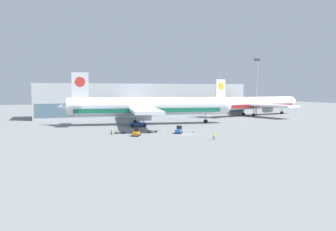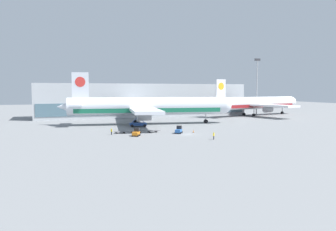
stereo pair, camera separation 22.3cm
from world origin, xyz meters
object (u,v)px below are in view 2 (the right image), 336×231
object	(u,v)px
airplane_distant	(254,103)
baggage_tug_foreground	(179,130)
light_mast	(257,83)
baggage_tug_mid	(136,133)
ground_crew_near	(214,135)
scissor_lift_loader	(138,120)
baggage_dolly_second	(136,131)
baggage_dolly_lead	(120,132)
ground_crew_far	(111,131)
airplane_main	(146,107)
traffic_cone_near	(193,131)
baggage_dolly_third	(152,131)

from	to	relation	value
airplane_distant	baggage_tug_foreground	size ratio (longest dim) A/B	18.97
light_mast	baggage_tug_mid	distance (m)	84.91
light_mast	ground_crew_near	size ratio (longest dim) A/B	14.84
scissor_lift_loader	baggage_dolly_second	bearing A→B (deg)	-97.46
baggage_dolly_lead	airplane_distant	bearing A→B (deg)	29.44
baggage_tug_mid	ground_crew_far	distance (m)	6.96
airplane_main	airplane_distant	distance (m)	58.70
ground_crew_near	baggage_tug_foreground	bearing A→B (deg)	65.67
baggage_dolly_lead	traffic_cone_near	xyz separation A→B (m)	(18.85, -5.03, -0.01)
light_mast	baggage_dolly_lead	bearing A→B (deg)	-149.85
baggage_dolly_third	baggage_dolly_second	bearing A→B (deg)	169.79
baggage_tug_foreground	baggage_tug_mid	world-z (taller)	same
baggage_tug_foreground	baggage_dolly_lead	bearing A→B (deg)	105.64
ground_crew_near	ground_crew_far	world-z (taller)	ground_crew_near
baggage_tug_mid	airplane_distant	bearing A→B (deg)	-24.33
baggage_dolly_third	ground_crew_far	size ratio (longest dim) A/B	2.24
baggage_dolly_lead	baggage_dolly_third	bearing A→B (deg)	-6.81
baggage_dolly_third	traffic_cone_near	distance (m)	11.02
airplane_main	ground_crew_near	world-z (taller)	airplane_main
ground_crew_far	baggage_tug_mid	bearing A→B (deg)	34.98
baggage_dolly_third	traffic_cone_near	bearing A→B (deg)	-21.60
scissor_lift_loader	baggage_dolly_lead	distance (m)	16.01
scissor_lift_loader	baggage_dolly_third	bearing A→B (deg)	-79.80
airplane_distant	traffic_cone_near	size ratio (longest dim) A/B	69.39
baggage_dolly_lead	ground_crew_near	distance (m)	25.58
airplane_main	baggage_dolly_second	xyz separation A→B (m)	(-8.55, -19.62, -5.45)
baggage_tug_foreground	baggage_dolly_second	distance (m)	11.50
scissor_lift_loader	baggage_dolly_lead	size ratio (longest dim) A/B	1.56
baggage_tug_mid	ground_crew_near	bearing A→B (deg)	-95.96
light_mast	baggage_dolly_lead	size ratio (longest dim) A/B	6.90
baggage_tug_foreground	ground_crew_near	xyz separation A→B (m)	(3.66, -12.57, 0.13)
baggage_tug_foreground	traffic_cone_near	distance (m)	4.49
light_mast	scissor_lift_loader	bearing A→B (deg)	-156.08
traffic_cone_near	airplane_main	bearing A→B (deg)	103.98
airplane_distant	scissor_lift_loader	xyz separation A→B (m)	(-59.79, -25.24, -3.23)
light_mast	airplane_main	world-z (taller)	light_mast
baggage_dolly_lead	ground_crew_far	world-z (taller)	ground_crew_far
light_mast	baggage_dolly_third	xyz separation A→B (m)	(-62.79, -42.45, -14.25)
ground_crew_near	traffic_cone_near	xyz separation A→B (m)	(0.78, 13.07, -0.63)
baggage_dolly_second	traffic_cone_near	xyz separation A→B (m)	(14.63, -4.80, -0.01)
baggage_tug_foreground	ground_crew_far	xyz separation A→B (m)	(-17.09, 3.45, 0.09)
airplane_distant	baggage_dolly_second	bearing A→B (deg)	-160.65
baggage_dolly_third	traffic_cone_near	size ratio (longest dim) A/B	4.83
airplane_distant	baggage_dolly_third	size ratio (longest dim) A/B	14.36
light_mast	baggage_tug_foreground	bearing A→B (deg)	-140.48
baggage_tug_foreground	ground_crew_far	bearing A→B (deg)	115.21
airplane_distant	baggage_tug_mid	world-z (taller)	airplane_distant
traffic_cone_near	scissor_lift_loader	bearing A→B (deg)	119.41
baggage_tug_foreground	ground_crew_far	distance (m)	17.43
light_mast	baggage_dolly_second	distance (m)	80.32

